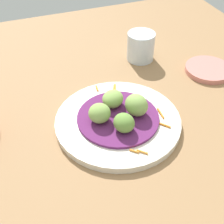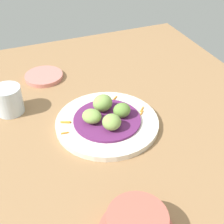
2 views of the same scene
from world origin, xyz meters
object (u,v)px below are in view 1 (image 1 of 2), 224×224
Objects in this scene: guac_scoop_center at (124,123)px; guac_scoop_right at (136,105)px; water_glass at (141,46)px; main_plate at (118,121)px; guac_scoop_left at (100,113)px; side_plate_small at (208,69)px; guac_scoop_back at (113,99)px.

guac_scoop_center is 0.86× the size of guac_scoop_right.
guac_scoop_center is 0.60× the size of water_glass.
main_plate is at bearing -34.44° from water_glass.
water_glass is (-22.34, 19.54, -0.28)cm from guac_scoop_left.
main_plate is at bearing -94.45° from guac_scoop_right.
guac_scoop_center reaches higher than side_plate_small.
guac_scoop_left is 5.68cm from guac_scoop_center.
guac_scoop_right reaches higher than guac_scoop_center.
guac_scoop_back is 0.41× the size of side_plate_small.
main_plate is 2.23× the size of side_plate_small.
side_plate_small is at bearing 102.17° from guac_scoop_back.
guac_scoop_left reaches higher than guac_scoop_back.
guac_scoop_right is at bearing -26.66° from water_glass.
guac_scoop_left is 0.39× the size of side_plate_small.
water_glass is at bearing 145.56° from main_plate.
guac_scoop_back is at bearing -139.45° from guac_scoop_right.
guac_scoop_left reaches higher than guac_scoop_center.
side_plate_small is (-10.04, 33.75, -3.46)cm from guac_scoop_left.
side_plate_small is (-10.35, 29.74, -0.10)cm from main_plate.
guac_scoop_center is 0.38× the size of side_plate_small.
guac_scoop_back is (-8.00, 0.62, -0.11)cm from guac_scoop_center.
main_plate is at bearing -70.82° from side_plate_small.
water_glass reaches higher than main_plate.
main_plate is at bearing 85.55° from guac_scoop_left.
side_plate_small is 19.07cm from water_glass.
guac_scoop_left is (-0.31, -4.00, 3.36)cm from main_plate.
side_plate_small is at bearing 106.56° from guac_scoop_left.
guac_scoop_back reaches higher than main_plate.
guac_scoop_back is at bearing -77.83° from side_plate_small.
guac_scoop_right reaches higher than guac_scoop_left.
guac_scoop_right is 0.69× the size of water_glass.
guac_scoop_left reaches higher than main_plate.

